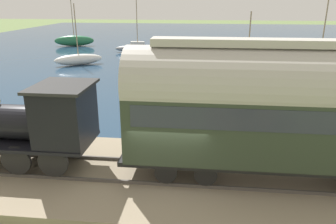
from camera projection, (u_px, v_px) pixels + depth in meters
The scene contains 12 objects.
ground_plane at pixel (169, 190), 11.55m from camera, with size 200.00×200.00×0.00m, color #607542.
harbor_water at pixel (198, 41), 52.54m from camera, with size 80.00×80.00×0.01m.
rail_embankment at pixel (171, 179), 11.86m from camera, with size 5.86×56.00×0.54m.
steam_locomotive at pixel (34, 121), 11.71m from camera, with size 2.23×5.46×3.53m.
passenger_coach at pixel (282, 106), 10.53m from camera, with size 2.37×10.56×4.70m.
sailboat_navy at pixel (317, 79), 25.18m from camera, with size 1.52×3.53×7.73m.
sailboat_white at pixel (79, 59), 33.34m from camera, with size 3.50×4.70×5.99m.
sailboat_gray at pixel (138, 48), 41.17m from camera, with size 1.23×5.79×7.85m.
sailboat_black at pixel (336, 59), 33.75m from camera, with size 1.81×6.09×7.36m.
sailboat_blue at pixel (246, 80), 25.00m from camera, with size 2.26×5.09×5.55m.
sailboat_green at pixel (74, 41), 46.88m from camera, with size 2.54×5.66×7.50m.
rowboat_mid_harbor at pixel (60, 111), 19.10m from camera, with size 2.51×1.89×0.37m.
Camera 1 is at (-9.97, -1.05, 6.37)m, focal length 35.00 mm.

